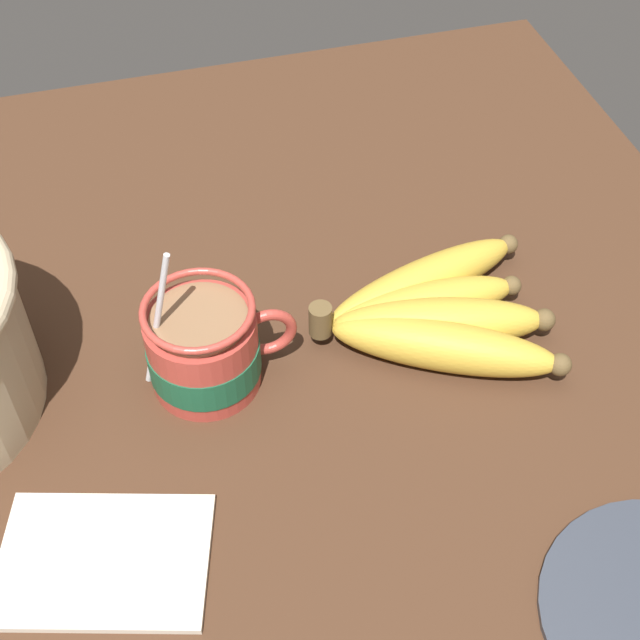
% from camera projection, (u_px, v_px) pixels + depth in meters
% --- Properties ---
extents(table, '(0.95, 0.95, 0.03)m').
position_uv_depth(table, '(246.00, 383.00, 0.77)').
color(table, '#422819').
rests_on(table, ground).
extents(coffee_mug, '(0.13, 0.09, 0.15)m').
position_uv_depth(coffee_mug, '(205.00, 351.00, 0.72)').
color(coffee_mug, '#B23D33').
rests_on(coffee_mug, table).
extents(banana_bunch, '(0.22, 0.19, 0.04)m').
position_uv_depth(banana_bunch, '(434.00, 315.00, 0.77)').
color(banana_bunch, brown).
rests_on(banana_bunch, table).
extents(napkin, '(0.17, 0.14, 0.01)m').
position_uv_depth(napkin, '(104.00, 560.00, 0.63)').
color(napkin, beige).
rests_on(napkin, table).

